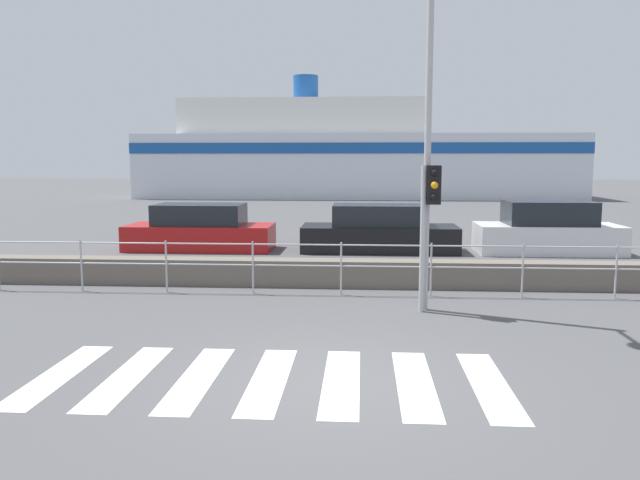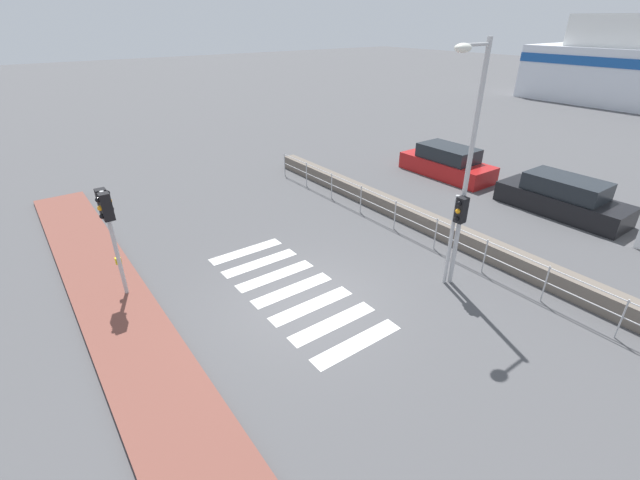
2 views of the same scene
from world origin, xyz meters
name	(u,v)px [view 2 (image 2 of 2)]	position (x,y,z in m)	size (l,w,h in m)	color
ground_plane	(308,302)	(0.00, 0.00, 0.00)	(160.00, 160.00, 0.00)	#4C4C4F
sidewalk_brick	(148,368)	(0.00, -4.10, 0.06)	(24.00, 1.80, 0.12)	brown
crosswalk	(292,290)	(-0.73, 0.00, 0.00)	(5.85, 2.40, 0.01)	silver
seawall	(452,233)	(0.00, 5.85, 0.29)	(19.95, 0.55, 0.57)	#6B6056
harbor_fence	(436,229)	(0.00, 4.97, 0.71)	(18.00, 0.04, 1.07)	#B2B2B5
traffic_light_near	(108,216)	(-3.11, -3.72, 2.34)	(0.58, 0.41, 3.00)	#B2B2B5
traffic_light_far	(457,222)	(1.60, 3.65, 1.93)	(0.34, 0.32, 2.62)	#B2B2B5
streetlamp	(467,148)	(1.56, 3.61, 3.88)	(0.32, 1.16, 6.28)	#B2B2B5
parked_car_red	(447,163)	(-4.48, 11.08, 0.59)	(4.39, 1.74, 1.39)	#B21919
parked_car_black	(563,198)	(0.94, 11.08, 0.59)	(4.60, 1.71, 1.40)	black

